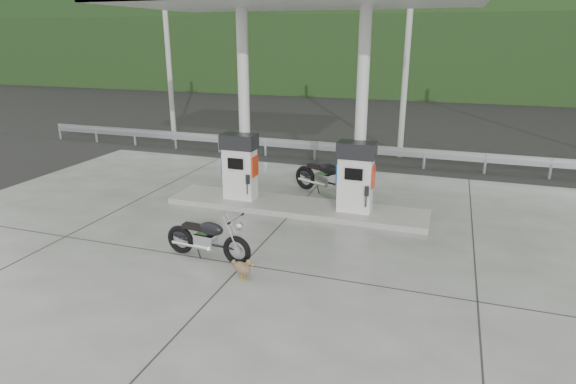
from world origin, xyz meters
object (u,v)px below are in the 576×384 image
(motorcycle_left, at_px, (208,239))
(motorcycle_right, at_px, (326,178))
(gas_pump_left, at_px, (240,167))
(duck, at_px, (242,268))
(gas_pump_right, at_px, (356,177))

(motorcycle_left, xyz_separation_m, motorcycle_right, (1.26, 4.95, 0.07))
(motorcycle_left, bearing_deg, motorcycle_right, 81.01)
(gas_pump_left, xyz_separation_m, duck, (1.81, -4.00, -0.86))
(gas_pump_right, distance_m, motorcycle_left, 4.25)
(gas_pump_left, xyz_separation_m, gas_pump_right, (3.20, 0.00, 0.00))
(gas_pump_right, bearing_deg, motorcycle_left, -124.83)
(duck, bearing_deg, motorcycle_left, 176.33)
(motorcycle_left, bearing_deg, gas_pump_right, 60.48)
(gas_pump_right, height_order, motorcycle_left, gas_pump_right)
(gas_pump_right, height_order, motorcycle_right, gas_pump_right)
(motorcycle_left, bearing_deg, duck, -23.04)
(motorcycle_left, height_order, duck, motorcycle_left)
(gas_pump_right, bearing_deg, motorcycle_right, 127.33)
(gas_pump_left, xyz_separation_m, motorcycle_left, (0.80, -3.45, -0.60))
(gas_pump_left, height_order, gas_pump_right, same)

